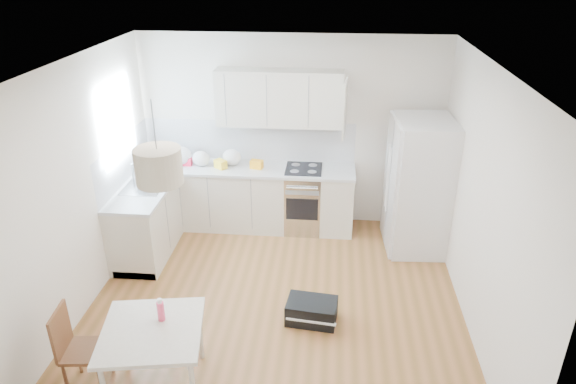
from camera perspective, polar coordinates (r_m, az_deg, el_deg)
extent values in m
plane|color=brown|center=(6.03, -1.39, -12.20)|extent=(4.20, 4.20, 0.00)
plane|color=white|center=(4.88, -1.73, 13.84)|extent=(4.20, 4.20, 0.00)
plane|color=silver|center=(7.25, 0.37, 6.66)|extent=(4.20, 0.00, 4.20)
plane|color=silver|center=(5.92, -22.17, 0.27)|extent=(0.00, 4.20, 4.20)
plane|color=silver|center=(5.50, 20.77, -1.41)|extent=(0.00, 4.20, 4.20)
cube|color=#BFE0F9|center=(6.75, -18.46, 7.48)|extent=(0.02, 1.00, 1.00)
cube|color=beige|center=(7.39, -4.48, -0.67)|extent=(3.00, 0.60, 0.88)
cube|color=beige|center=(7.17, -14.77, -2.36)|extent=(0.60, 1.80, 0.88)
cube|color=#B9BCBE|center=(7.20, -4.60, 2.62)|extent=(3.02, 0.64, 0.04)
cube|color=#B9BCBE|center=(6.98, -15.19, 0.99)|extent=(0.64, 1.82, 0.04)
cube|color=white|center=(7.36, -4.31, 5.73)|extent=(3.00, 0.01, 0.58)
cube|color=white|center=(6.97, -17.75, 3.39)|extent=(0.01, 1.80, 0.58)
cube|color=beige|center=(6.96, -0.98, 10.37)|extent=(1.70, 0.32, 0.75)
cube|color=#BEB4A2|center=(4.78, -14.91, -14.71)|extent=(0.99, 0.99, 0.04)
cylinder|color=beige|center=(5.35, -17.80, -14.95)|extent=(0.05, 0.05, 0.64)
cylinder|color=beige|center=(5.22, -9.77, -15.05)|extent=(0.05, 0.05, 0.64)
cylinder|color=#EE4266|center=(4.78, -13.97, -12.55)|extent=(0.08, 0.08, 0.23)
cube|color=black|center=(5.72, 2.65, -13.06)|extent=(0.57, 0.41, 0.25)
cylinder|color=beige|center=(4.03, -14.19, 2.80)|extent=(0.40, 0.40, 0.28)
ellipsoid|color=white|center=(7.38, -11.73, 3.97)|extent=(0.29, 0.24, 0.26)
ellipsoid|color=white|center=(7.28, -9.64, 3.68)|extent=(0.24, 0.20, 0.22)
ellipsoid|color=white|center=(7.25, -6.27, 3.86)|extent=(0.26, 0.22, 0.23)
ellipsoid|color=white|center=(7.07, -14.64, 2.37)|extent=(0.20, 0.17, 0.18)
ellipsoid|color=white|center=(6.79, -15.66, 1.53)|extent=(0.26, 0.22, 0.23)
cube|color=#FD9E16|center=(7.13, -3.50, 3.09)|extent=(0.19, 0.14, 0.12)
cube|color=yellow|center=(7.18, -7.51, 3.09)|extent=(0.20, 0.19, 0.12)
cube|color=red|center=(7.37, -11.29, 3.38)|extent=(0.17, 0.11, 0.11)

